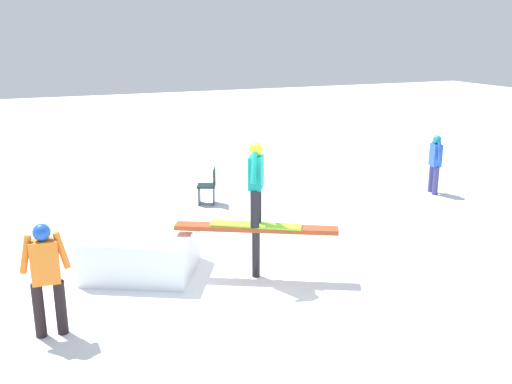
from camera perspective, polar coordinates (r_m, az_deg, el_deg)
ground_plane at (r=10.03m, az=0.00°, el=-8.42°), size 60.00×60.00×0.00m
rail_feature at (r=9.73m, az=0.00°, el=-4.18°), size 2.59×1.53×0.93m
snow_kicker_ramp at (r=10.25m, az=-11.34°, el=-5.92°), size 2.29×2.16×0.75m
main_rider_on_rail at (r=9.47m, az=0.00°, el=0.69°), size 1.48×1.03×1.44m
bystander_orange at (r=8.36m, az=-20.25°, el=-7.69°), size 0.67×0.25×1.65m
bystander_blue at (r=15.46m, az=17.48°, el=2.98°), size 0.30×0.65×1.54m
loose_snowboard_white at (r=16.37m, az=5.62°, el=1.28°), size 1.25×1.13×0.02m
folding_chair at (r=13.98m, az=-4.77°, el=0.45°), size 0.57×0.57×0.88m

